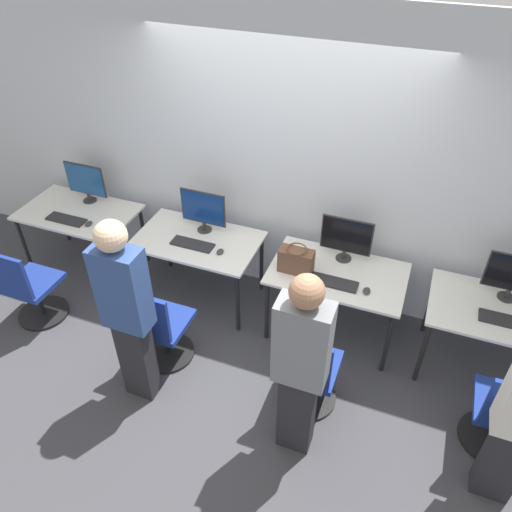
# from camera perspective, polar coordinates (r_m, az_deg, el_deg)

# --- Properties ---
(ground_plane) EXTENTS (20.00, 20.00, 0.00)m
(ground_plane) POSITION_cam_1_polar(r_m,az_deg,el_deg) (4.79, -0.63, -9.18)
(ground_plane) COLOR #3D3D42
(wall_back) EXTENTS (12.00, 0.05, 2.80)m
(wall_back) POSITION_cam_1_polar(r_m,az_deg,el_deg) (4.57, 3.22, 10.43)
(wall_back) COLOR silver
(wall_back) RESTS_ON ground_plane
(desk_far_left) EXTENTS (1.18, 0.72, 0.71)m
(desk_far_left) POSITION_cam_1_polar(r_m,az_deg,el_deg) (5.50, -19.56, 4.21)
(desk_far_left) COLOR silver
(desk_far_left) RESTS_ON ground_plane
(monitor_far_left) EXTENTS (0.45, 0.14, 0.43)m
(monitor_far_left) POSITION_cam_1_polar(r_m,az_deg,el_deg) (5.49, -18.90, 8.08)
(monitor_far_left) COLOR #2D2D2D
(monitor_far_left) RESTS_ON desk_far_left
(keyboard_far_left) EXTENTS (0.41, 0.14, 0.02)m
(keyboard_far_left) POSITION_cam_1_polar(r_m,az_deg,el_deg) (5.35, -20.86, 3.93)
(keyboard_far_left) COLOR #262628
(keyboard_far_left) RESTS_ON desk_far_left
(mouse_far_left) EXTENTS (0.06, 0.09, 0.03)m
(mouse_far_left) POSITION_cam_1_polar(r_m,az_deg,el_deg) (5.20, -18.58, 3.53)
(mouse_far_left) COLOR #333333
(mouse_far_left) RESTS_ON desk_far_left
(office_chair_far_left) EXTENTS (0.48, 0.48, 0.88)m
(office_chair_far_left) POSITION_cam_1_polar(r_m,az_deg,el_deg) (5.17, -24.35, -3.65)
(office_chair_far_left) COLOR black
(office_chair_far_left) RESTS_ON ground_plane
(desk_left) EXTENTS (1.18, 0.72, 0.71)m
(desk_left) POSITION_cam_1_polar(r_m,az_deg,el_deg) (4.82, -6.68, 1.20)
(desk_left) COLOR silver
(desk_left) RESTS_ON ground_plane
(monitor_left) EXTENTS (0.45, 0.14, 0.43)m
(monitor_left) POSITION_cam_1_polar(r_m,az_deg,el_deg) (4.77, -6.06, 5.29)
(monitor_left) COLOR #2D2D2D
(monitor_left) RESTS_ON desk_left
(keyboard_left) EXTENTS (0.41, 0.14, 0.02)m
(keyboard_left) POSITION_cam_1_polar(r_m,az_deg,el_deg) (4.70, -7.27, 1.35)
(keyboard_left) COLOR #262628
(keyboard_left) RESTS_ON desk_left
(mouse_left) EXTENTS (0.06, 0.09, 0.03)m
(mouse_left) POSITION_cam_1_polar(r_m,az_deg,el_deg) (4.58, -4.12, 0.50)
(mouse_left) COLOR #333333
(mouse_left) RESTS_ON desk_left
(office_chair_left) EXTENTS (0.48, 0.48, 0.88)m
(office_chair_left) POSITION_cam_1_polar(r_m,az_deg,el_deg) (4.43, -10.85, -8.37)
(office_chair_left) COLOR black
(office_chair_left) RESTS_ON ground_plane
(person_left) EXTENTS (0.36, 0.23, 1.72)m
(person_left) POSITION_cam_1_polar(r_m,az_deg,el_deg) (3.81, -14.56, -5.88)
(person_left) COLOR #232328
(person_left) RESTS_ON ground_plane
(desk_right) EXTENTS (1.18, 0.72, 0.71)m
(desk_right) POSITION_cam_1_polar(r_m,az_deg,el_deg) (4.46, 9.25, -2.60)
(desk_right) COLOR silver
(desk_right) RESTS_ON ground_plane
(monitor_right) EXTENTS (0.45, 0.14, 0.43)m
(monitor_right) POSITION_cam_1_polar(r_m,az_deg,el_deg) (4.44, 10.28, 2.08)
(monitor_right) COLOR #2D2D2D
(monitor_right) RESTS_ON desk_right
(keyboard_right) EXTENTS (0.41, 0.14, 0.02)m
(keyboard_right) POSITION_cam_1_polar(r_m,az_deg,el_deg) (4.29, 8.88, -3.00)
(keyboard_right) COLOR #262628
(keyboard_right) RESTS_ON desk_right
(mouse_right) EXTENTS (0.06, 0.09, 0.03)m
(mouse_right) POSITION_cam_1_polar(r_m,az_deg,el_deg) (4.26, 12.52, -3.91)
(mouse_right) COLOR #333333
(mouse_right) RESTS_ON desk_right
(office_chair_right) EXTENTS (0.48, 0.48, 0.88)m
(office_chair_right) POSITION_cam_1_polar(r_m,az_deg,el_deg) (4.06, 5.95, -13.38)
(office_chair_right) COLOR black
(office_chair_right) RESTS_ON ground_plane
(person_right) EXTENTS (0.36, 0.22, 1.67)m
(person_right) POSITION_cam_1_polar(r_m,az_deg,el_deg) (3.40, 5.13, -12.17)
(person_right) COLOR #232328
(person_right) RESTS_ON ground_plane
(desk_far_right) EXTENTS (1.18, 0.72, 0.71)m
(desk_far_right) POSITION_cam_1_polar(r_m,az_deg,el_deg) (4.51, 26.40, -6.43)
(desk_far_right) COLOR silver
(desk_far_right) RESTS_ON ground_plane
(keyboard_far_right) EXTENTS (0.41, 0.14, 0.02)m
(keyboard_far_right) POSITION_cam_1_polar(r_m,az_deg,el_deg) (4.37, 26.71, -6.63)
(keyboard_far_right) COLOR #262628
(keyboard_far_right) RESTS_ON desk_far_right
(office_chair_far_right) EXTENTS (0.48, 0.48, 0.88)m
(office_chair_far_right) POSITION_cam_1_polar(r_m,az_deg,el_deg) (4.21, 26.41, -16.22)
(office_chair_far_right) COLOR black
(office_chair_far_right) RESTS_ON ground_plane
(handbag) EXTENTS (0.30, 0.18, 0.25)m
(handbag) POSITION_cam_1_polar(r_m,az_deg,el_deg) (4.32, 4.61, -0.50)
(handbag) COLOR brown
(handbag) RESTS_ON desk_right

